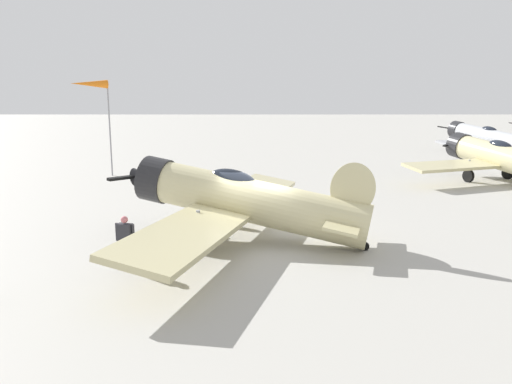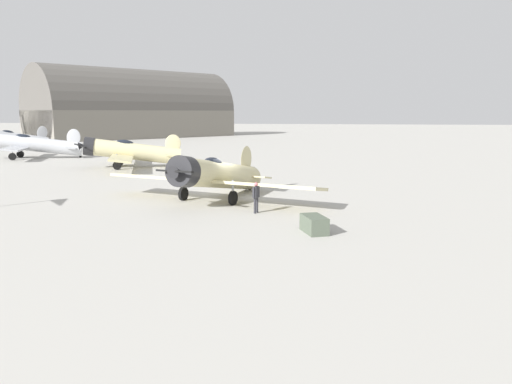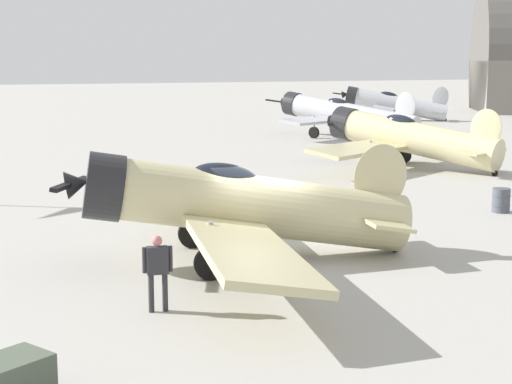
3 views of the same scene
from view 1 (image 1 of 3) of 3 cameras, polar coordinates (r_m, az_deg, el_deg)
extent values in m
plane|color=#A8A59E|center=(17.14, 0.00, -5.93)|extent=(400.00, 400.00, 0.00)
cylinder|color=beige|center=(16.78, 0.00, -1.20)|extent=(8.36, 3.84, 2.82)
cylinder|color=#232326|center=(18.14, -11.76, 1.46)|extent=(1.58, 1.94, 1.80)
cone|color=#232326|center=(18.44, -13.55, 1.87)|extent=(0.83, 0.86, 0.78)
cube|color=black|center=(18.52, -13.96, 1.88)|extent=(1.64, 2.51, 0.24)
ellipsoid|color=black|center=(16.89, -2.64, 1.59)|extent=(1.93, 1.24, 0.94)
cube|color=#C6BC89|center=(17.14, -3.12, -1.89)|extent=(5.84, 13.54, 0.51)
ellipsoid|color=beige|center=(16.03, 11.75, 0.38)|extent=(1.72, 0.62, 1.99)
cube|color=#C6BC89|center=(16.28, 10.91, -3.33)|extent=(2.02, 3.57, 0.27)
cylinder|color=#999BA0|center=(15.86, -6.83, -3.98)|extent=(0.14, 0.14, 1.01)
cylinder|color=black|center=(16.00, -6.79, -5.72)|extent=(0.82, 0.42, 0.80)
cylinder|color=#999BA0|center=(18.90, -2.79, -1.54)|extent=(0.14, 0.14, 1.01)
cylinder|color=black|center=(19.01, -2.77, -3.02)|extent=(0.82, 0.42, 0.80)
cylinder|color=black|center=(16.46, 13.19, -6.41)|extent=(0.30, 0.18, 0.28)
cylinder|color=beige|center=(32.71, 28.57, 3.41)|extent=(4.69, 8.66, 2.69)
cylinder|color=#232326|center=(35.39, 23.59, 5.15)|extent=(2.00, 1.67, 1.81)
cone|color=#232326|center=(35.84, 22.87, 5.40)|extent=(0.90, 0.86, 0.78)
cube|color=black|center=(35.95, 22.70, 5.42)|extent=(2.03, 2.21, 0.28)
ellipsoid|color=black|center=(33.19, 27.56, 4.95)|extent=(1.36, 1.93, 0.90)
cube|color=#C6BC89|center=(33.40, 27.18, 3.14)|extent=(13.02, 6.67, 0.42)
cylinder|color=#999BA0|center=(32.54, 24.49, 2.67)|extent=(0.14, 0.14, 1.03)
cylinder|color=black|center=(32.60, 24.42, 1.77)|extent=(0.48, 0.82, 0.80)
cylinder|color=#999BA0|center=(35.04, 28.34, 2.86)|extent=(0.14, 0.14, 1.03)
cylinder|color=black|center=(35.10, 28.27, 2.02)|extent=(0.48, 0.82, 0.80)
cylinder|color=#B7BABF|center=(49.10, 27.33, 5.65)|extent=(5.35, 10.33, 2.88)
cylinder|color=#232326|center=(52.47, 23.30, 6.90)|extent=(2.01, 1.67, 1.82)
cone|color=#232326|center=(52.93, 22.81, 7.05)|extent=(0.90, 0.86, 0.78)
cube|color=black|center=(53.04, 22.70, 7.07)|extent=(2.17, 2.32, 0.46)
ellipsoid|color=black|center=(49.74, 26.51, 6.71)|extent=(1.36, 1.93, 0.89)
cube|color=#ADAFB5|center=(49.94, 26.23, 5.48)|extent=(10.67, 5.62, 0.40)
cylinder|color=#999BA0|center=(49.16, 24.32, 5.15)|extent=(0.14, 0.14, 1.18)
cylinder|color=black|center=(49.21, 24.27, 4.47)|extent=(0.48, 0.82, 0.80)
cylinder|color=#999BA0|center=(51.64, 26.97, 5.16)|extent=(0.14, 0.14, 1.18)
cylinder|color=black|center=(51.69, 26.91, 4.51)|extent=(0.48, 0.82, 0.80)
cylinder|color=#2D2D33|center=(14.89, -15.73, -7.29)|extent=(0.12, 0.12, 0.81)
cylinder|color=#2D2D33|center=(14.75, -14.76, -7.41)|extent=(0.12, 0.12, 0.81)
cube|color=#2D2D33|center=(14.63, -15.38, -4.78)|extent=(0.48, 0.32, 0.57)
sphere|color=#C2696F|center=(14.53, -15.46, -3.23)|extent=(0.21, 0.21, 0.21)
cylinder|color=#2D2D33|center=(14.76, -16.29, -4.62)|extent=(0.09, 0.09, 0.54)
cylinder|color=#2D2D33|center=(14.49, -14.46, -4.81)|extent=(0.09, 0.09, 0.54)
cylinder|color=gray|center=(33.74, -17.07, 7.23)|extent=(0.10, 0.10, 6.30)
cone|color=orange|center=(33.42, -19.33, 12.23)|extent=(2.27, 1.74, 0.56)
camera|label=2|loc=(30.28, -72.37, 3.75)|focal=34.91mm
camera|label=3|loc=(9.54, -95.29, -0.12)|focal=54.19mm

